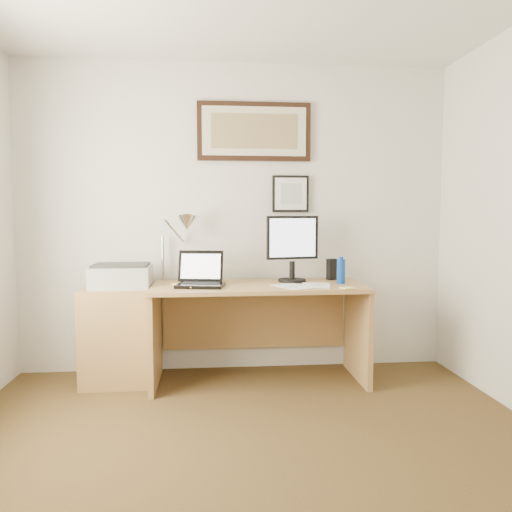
{
  "coord_description": "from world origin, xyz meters",
  "views": [
    {
      "loc": [
        -0.22,
        -2.11,
        1.28
      ],
      "look_at": [
        0.11,
        1.43,
        0.98
      ],
      "focal_mm": 35.0,
      "sensor_mm": 36.0,
      "label": 1
    }
  ],
  "objects": [
    {
      "name": "printer",
      "position": [
        -0.88,
        1.71,
        0.82
      ],
      "size": [
        0.44,
        0.34,
        0.18
      ],
      "color": "#ACACAF",
      "rests_on": "side_cabinet"
    },
    {
      "name": "paper_sheet_a",
      "position": [
        0.39,
        1.5,
        0.75
      ],
      "size": [
        0.33,
        0.37,
        0.0
      ],
      "primitive_type": "cube",
      "rotation": [
        0.0,
        0.0,
        0.44
      ],
      "color": "white",
      "rests_on": "desk"
    },
    {
      "name": "sticky_pad",
      "position": [
        0.76,
        1.34,
        0.76
      ],
      "size": [
        0.1,
        0.1,
        0.01
      ],
      "primitive_type": "cube",
      "rotation": [
        0.0,
        0.0,
        0.29
      ],
      "color": "#FFF478",
      "rests_on": "desk"
    },
    {
      "name": "picture_large",
      "position": [
        0.15,
        1.97,
        1.95
      ],
      "size": [
        0.92,
        0.04,
        0.47
      ],
      "color": "black",
      "rests_on": "wall_back"
    },
    {
      "name": "laptop",
      "position": [
        -0.28,
        1.59,
        0.81
      ],
      "size": [
        0.38,
        0.35,
        0.26
      ],
      "color": "black",
      "rests_on": "desk"
    },
    {
      "name": "desk",
      "position": [
        0.15,
        1.72,
        0.51
      ],
      "size": [
        1.6,
        0.7,
        0.75
      ],
      "color": "#9C7341",
      "rests_on": "floor"
    },
    {
      "name": "book",
      "position": [
        -0.43,
        1.52,
        0.76
      ],
      "size": [
        0.29,
        0.3,
        0.02
      ],
      "primitive_type": "imported",
      "rotation": [
        0.0,
        0.0,
        0.64
      ],
      "color": "#CEC161",
      "rests_on": "desk"
    },
    {
      "name": "paper_sheet_b",
      "position": [
        0.57,
        1.52,
        0.75
      ],
      "size": [
        0.27,
        0.34,
        0.0
      ],
      "primitive_type": "cube",
      "rotation": [
        0.0,
        0.0,
        -0.23
      ],
      "color": "white",
      "rests_on": "desk"
    },
    {
      "name": "picture_small",
      "position": [
        0.45,
        1.97,
        1.45
      ],
      "size": [
        0.3,
        0.03,
        0.3
      ],
      "color": "black",
      "rests_on": "wall_back"
    },
    {
      "name": "marker_pen",
      "position": [
        0.58,
        1.53,
        0.76
      ],
      "size": [
        0.14,
        0.06,
        0.02
      ],
      "primitive_type": "cylinder",
      "rotation": [
        0.0,
        1.57,
        0.35
      ],
      "color": "white",
      "rests_on": "desk"
    },
    {
      "name": "wall_back",
      "position": [
        0.0,
        2.0,
        1.25
      ],
      "size": [
        3.5,
        0.02,
        2.5
      ],
      "primitive_type": "cube",
      "color": "silver",
      "rests_on": "ground"
    },
    {
      "name": "bottle_cap",
      "position": [
        0.79,
        1.63,
        0.95
      ],
      "size": [
        0.03,
        0.03,
        0.02
      ],
      "primitive_type": "cylinder",
      "color": "#0B3999",
      "rests_on": "water_bottle"
    },
    {
      "name": "floor",
      "position": [
        0.0,
        0.0,
        0.0
      ],
      "size": [
        4.0,
        4.0,
        0.0
      ],
      "primitive_type": "plane",
      "color": "#473419",
      "rests_on": "ground"
    },
    {
      "name": "lcd_monitor",
      "position": [
        0.43,
        1.76,
        1.04
      ],
      "size": [
        0.42,
        0.22,
        0.52
      ],
      "color": "black",
      "rests_on": "desk"
    },
    {
      "name": "water_bottle",
      "position": [
        0.79,
        1.63,
        0.84
      ],
      "size": [
        0.07,
        0.07,
        0.19
      ],
      "primitive_type": "cylinder",
      "color": "#0B3999",
      "rests_on": "desk"
    },
    {
      "name": "side_cabinet",
      "position": [
        -0.92,
        1.68,
        0.36
      ],
      "size": [
        0.5,
        0.4,
        0.73
      ],
      "primitive_type": "cube",
      "color": "#9C7341",
      "rests_on": "floor"
    },
    {
      "name": "desk_lamp",
      "position": [
        -0.41,
        1.81,
        1.19
      ],
      "size": [
        0.29,
        0.27,
        0.53
      ],
      "color": "silver",
      "rests_on": "desk"
    },
    {
      "name": "speaker",
      "position": [
        0.78,
        1.85,
        0.84
      ],
      "size": [
        0.09,
        0.08,
        0.17
      ],
      "primitive_type": "cube",
      "rotation": [
        0.0,
        0.0,
        0.26
      ],
      "color": "black",
      "rests_on": "desk"
    }
  ]
}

